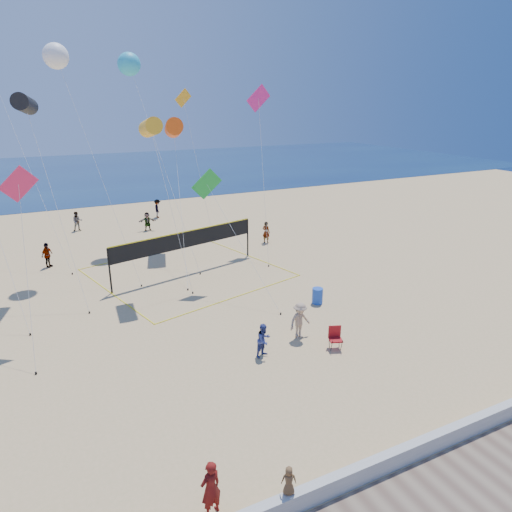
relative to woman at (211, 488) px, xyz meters
name	(u,v)px	position (x,y,z in m)	size (l,w,h in m)	color
ground	(254,436)	(2.26, 2.11, -0.82)	(120.00, 120.00, 0.00)	tan
ocean	(71,173)	(2.26, 64.11, -0.80)	(140.00, 50.00, 0.03)	#10214C
seawall	(304,498)	(2.26, -0.89, -0.52)	(32.00, 0.30, 0.60)	silver
woman	(211,488)	(0.00, 0.00, 0.00)	(0.60, 0.39, 1.64)	#64100D
toddler	(289,481)	(1.82, -0.83, 0.19)	(0.40, 0.26, 0.82)	brown
bystander_a	(264,340)	(4.74, 6.29, -0.08)	(0.71, 0.56, 1.47)	navy
bystander_b	(300,321)	(6.90, 6.96, 0.03)	(1.10, 0.63, 1.70)	tan
far_person_0	(47,255)	(-2.80, 22.01, -0.01)	(0.95, 0.40, 1.62)	gray
far_person_1	(147,221)	(5.06, 27.94, -0.06)	(1.41, 0.45, 1.52)	gray
far_person_2	(266,232)	(12.24, 20.55, 0.00)	(0.60, 0.39, 1.63)	gray
far_person_3	(77,221)	(-0.13, 30.33, -0.01)	(0.78, 0.61, 1.61)	gray
far_person_4	(158,209)	(6.93, 31.88, 0.02)	(1.08, 0.62, 1.68)	gray
camp_chair	(335,336)	(7.80, 5.51, -0.25)	(0.68, 0.79, 1.11)	maroon
trash_barrel	(317,296)	(9.68, 9.72, -0.40)	(0.56, 0.56, 0.84)	blue
volleyball_net	(186,244)	(4.90, 17.10, 1.05)	(12.19, 12.08, 2.69)	black
kite_1	(25,104)	(-2.76, 18.28, 9.19)	(2.13, 5.68, 10.58)	black
kite_2	(150,128)	(2.88, 15.54, 8.04)	(1.81, 2.81, 9.44)	gold
kite_3	(19,194)	(-3.53, 12.42, 5.72)	(1.59, 3.79, 7.69)	#F7285A
kite_4	(210,189)	(5.67, 14.63, 4.77)	(2.61, 5.70, 6.72)	green
kite_5	(259,106)	(11.61, 20.56, 9.02)	(2.70, 5.14, 11.26)	#DF2486
kite_6	(56,56)	(-0.78, 21.36, 11.72)	(3.51, 6.12, 13.26)	white
kite_7	(129,64)	(4.04, 25.09, 11.69)	(2.50, 9.62, 13.28)	#2DB8DD
kite_9	(186,109)	(8.07, 25.75, 8.76)	(1.87, 2.57, 11.06)	gold
kite_10	(174,128)	(6.14, 22.53, 7.60)	(2.99, 9.64, 9.18)	#FB5411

